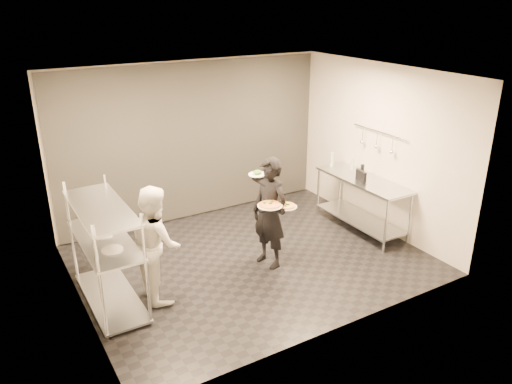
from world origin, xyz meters
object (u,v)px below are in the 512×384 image
salad_plate (257,173)px  bottle_green (332,159)px  bottle_clear (353,164)px  waiter (270,213)px  pizza_plate_near (270,205)px  pizza_plate_far (287,206)px  pass_rack (106,249)px  prep_counter (362,195)px  chef (155,243)px  pos_monitor (361,176)px  bottle_dark (362,171)px

salad_plate → bottle_green: salad_plate is taller
salad_plate → bottle_clear: salad_plate is taller
bottle_clear → bottle_green: bearing=116.9°
waiter → pizza_plate_near: waiter is taller
waiter → pizza_plate_far: (0.11, -0.26, 0.19)m
pass_rack → prep_counter: 4.33m
prep_counter → waiter: waiter is taller
prep_counter → chef: (-3.73, -0.18, 0.16)m
bottle_green → bottle_clear: (0.18, -0.35, -0.02)m
prep_counter → pizza_plate_far: 2.00m
waiter → bottle_green: (1.97, 1.04, 0.21)m
prep_counter → salad_plate: size_ratio=6.79×
pizza_plate_near → salad_plate: bearing=79.7°
chef → bottle_green: 3.84m
pass_rack → waiter: 2.34m
bottle_green → pos_monitor: bearing=-96.0°
pass_rack → bottle_green: bearing=10.6°
chef → pizza_plate_near: 1.64m
chef → pos_monitor: chef is taller
bottle_clear → bottle_dark: 0.37m
salad_plate → bottle_dark: bearing=1.5°
chef → bottle_dark: chef is taller
pass_rack → bottle_dark: (4.38, 0.09, 0.26)m
prep_counter → waiter: size_ratio=1.08×
pos_monitor → bottle_green: (0.09, 0.87, 0.03)m
pizza_plate_near → salad_plate: 0.58m
waiter → pos_monitor: waiter is taller
bottle_green → bottle_clear: 0.40m
pizza_plate_near → pizza_plate_far: (0.25, -0.05, -0.05)m
salad_plate → waiter: bearing=-80.2°
pass_rack → chef: (0.60, -0.18, 0.02)m
chef → prep_counter: bearing=-86.1°
prep_counter → bottle_dark: bearing=60.8°
pizza_plate_far → bottle_dark: (1.94, 0.59, 0.00)m
pizza_plate_far → pass_rack: bearing=168.4°
pizza_plate_far → bottle_green: (1.86, 1.30, 0.02)m
pass_rack → pos_monitor: pass_rack is taller
pass_rack → bottle_clear: pass_rack is taller
prep_counter → bottle_green: (-0.03, 0.80, 0.42)m
pos_monitor → bottle_clear: bottle_clear is taller
waiter → bottle_clear: waiter is taller
chef → pos_monitor: size_ratio=6.07×
bottle_clear → chef: bearing=-170.8°
prep_counter → pizza_plate_near: pizza_plate_near is taller
pass_rack → salad_plate: bearing=0.9°
prep_counter → pos_monitor: (-0.12, -0.07, 0.39)m
prep_counter → pos_monitor: 0.41m
pass_rack → waiter: size_ratio=0.96×
bottle_green → bottle_clear: size_ratio=1.20×
bottle_green → prep_counter: bearing=-87.9°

